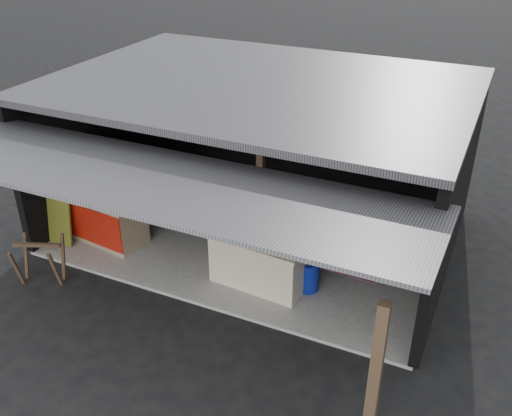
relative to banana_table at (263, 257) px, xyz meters
The scene contains 13 objects.
ground 1.36m from the banana_table, 126.15° to the right, with size 80.00×80.00×0.00m, color black.
concrete_slab 1.72m from the banana_table, 116.76° to the left, with size 7.00×5.00×0.06m, color gray.
shophouse 2.51m from the banana_table, 112.54° to the left, with size 7.40×7.29×3.02m.
banana_table is the anchor object (origin of this frame).
banana_pile 0.53m from the banana_table, ahead, with size 1.49×0.90×0.18m, color yellow, non-canonical shape.
white_crate 0.76m from the banana_table, 88.36° to the left, with size 1.01×0.72×1.06m.
neighbor_stall 3.31m from the banana_table, behind, with size 1.73×0.94×1.71m.
green_signboard 4.00m from the banana_table, behind, with size 0.62×0.04×0.93m, color black.
sawhorse 3.75m from the banana_table, 155.21° to the right, with size 0.90×0.90×0.78m.
water_barrel 0.82m from the banana_table, ahead, with size 0.35×0.35×0.52m, color #0D2096.
plastic_chair 2.02m from the banana_table, 36.81° to the left, with size 0.49×0.49×0.96m.
magenta_rug 1.65m from the banana_table, 49.59° to the left, with size 1.50×1.00×0.01m, color #72194F.
picture_frames 4.23m from the banana_table, 103.25° to the left, with size 1.62×0.04×0.46m.
Camera 1 is at (3.97, -6.24, 5.86)m, focal length 40.00 mm.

